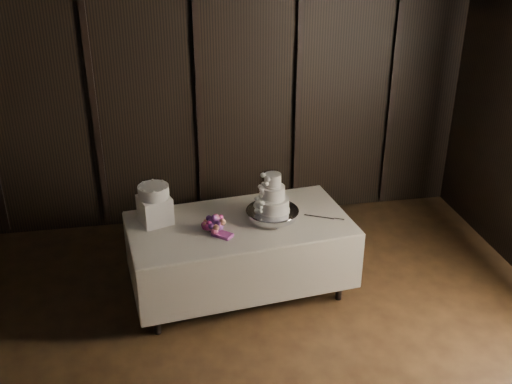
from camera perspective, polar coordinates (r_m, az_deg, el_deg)
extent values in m
cube|color=black|center=(6.57, -5.52, 9.33)|extent=(6.04, 0.04, 3.04)
cube|color=white|center=(5.41, -1.57, -2.94)|extent=(2.09, 1.25, 0.01)
cube|color=white|center=(5.61, -1.52, -6.51)|extent=(1.92, 1.12, 0.71)
cylinder|color=silver|center=(5.44, 1.56, -2.16)|extent=(0.52, 0.52, 0.09)
cylinder|color=white|center=(5.39, 1.58, -1.18)|extent=(0.30, 0.30, 0.12)
cylinder|color=white|center=(5.33, 1.59, -0.04)|extent=(0.22, 0.22, 0.12)
cylinder|color=white|center=(5.28, 1.61, 1.13)|extent=(0.15, 0.15, 0.12)
cube|color=white|center=(5.42, -9.59, -1.67)|extent=(0.33, 0.33, 0.25)
cylinder|color=white|center=(5.34, -9.73, 0.04)|extent=(0.36, 0.36, 0.11)
cube|color=silver|center=(5.51, 6.03, -2.38)|extent=(0.34, 0.19, 0.01)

